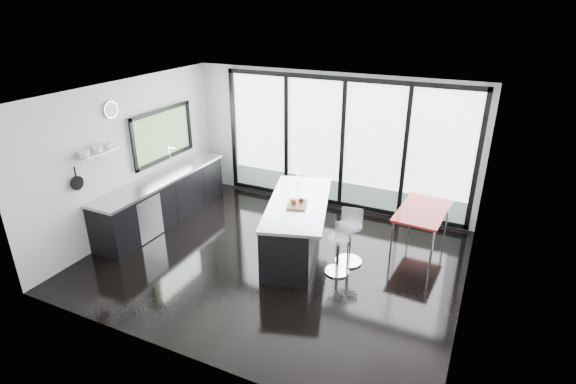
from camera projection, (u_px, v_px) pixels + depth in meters
The scene contains 11 objects.
floor at pixel (275, 259), 7.67m from camera, with size 6.00×5.00×0.00m, color black.
ceiling at pixel (273, 95), 6.56m from camera, with size 6.00×5.00×0.00m, color white.
wall_back at pixel (341, 150), 9.10m from camera, with size 6.00×0.09×2.80m.
wall_front at pixel (173, 259), 5.04m from camera, with size 6.00×0.00×2.80m, color silver.
wall_left at pixel (140, 145), 8.44m from camera, with size 0.26×5.00×2.80m.
wall_right at pixel (476, 220), 5.93m from camera, with size 0.00×5.00×2.80m, color silver.
counter_cabinets at pixel (163, 198), 8.86m from camera, with size 0.69×3.24×1.36m.
island at pixel (294, 226), 7.76m from camera, with size 1.60×2.50×1.23m.
bar_stool_near at pixel (338, 255), 7.17m from camera, with size 0.40×0.40×0.64m, color silver.
bar_stool_far at pixel (349, 243), 7.44m from camera, with size 0.45×0.45×0.72m, color silver.
red_table at pixel (421, 228), 7.94m from camera, with size 0.77×1.35×0.72m, color maroon.
Camera 1 is at (3.01, -5.86, 4.09)m, focal length 28.00 mm.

